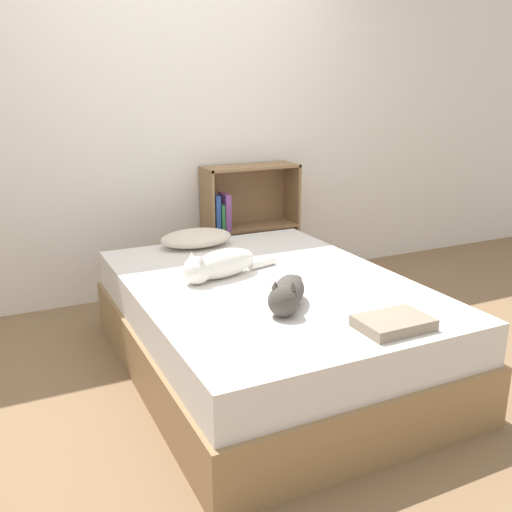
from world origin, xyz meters
TOP-DOWN VIEW (x-y plane):
  - ground_plane at (0.00, 0.00)m, footprint 8.00×8.00m
  - wall_back at (0.00, 1.46)m, footprint 8.00×0.06m
  - bed at (0.00, 0.00)m, footprint 1.43×1.97m
  - pillow at (-0.10, 0.81)m, footprint 0.47×0.30m
  - cat_light at (-0.22, 0.16)m, footprint 0.60×0.24m
  - cat_dark at (-0.09, -0.37)m, footprint 0.36×0.43m
  - bookshelf at (0.48, 1.32)m, footprint 0.72×0.26m
  - blanket_fold at (0.20, -0.77)m, footprint 0.31×0.21m

SIDE VIEW (x-z plane):
  - ground_plane at x=0.00m, z-range 0.00..0.00m
  - bed at x=0.00m, z-range 0.00..0.50m
  - bookshelf at x=0.48m, z-range 0.01..0.94m
  - blanket_fold at x=0.20m, z-range 0.50..0.55m
  - pillow at x=-0.10m, z-range 0.50..0.62m
  - cat_dark at x=-0.09m, z-range 0.49..0.65m
  - cat_light at x=-0.22m, z-range 0.49..0.66m
  - wall_back at x=0.00m, z-range 0.00..2.50m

